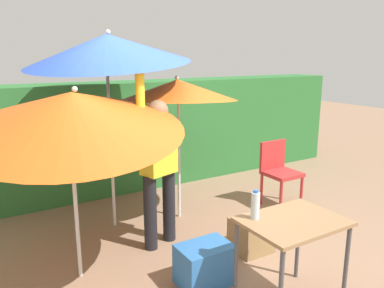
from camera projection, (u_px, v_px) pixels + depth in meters
name	position (u px, v px, depth m)	size (l,w,h in m)	color
ground_plane	(206.00, 247.00, 4.14)	(24.00, 24.00, 0.00)	#937056
hedge_row	(125.00, 136.00, 5.89)	(8.00, 0.70, 1.65)	#2D7033
umbrella_rainbow	(178.00, 90.00, 4.57)	(1.47, 1.47, 1.84)	silver
umbrella_orange	(72.00, 111.00, 3.26)	(1.99, 1.98, 1.97)	silver
umbrella_yellow	(108.00, 49.00, 4.20)	(1.87, 1.86, 2.42)	silver
person_vendor	(159.00, 163.00, 4.01)	(0.55, 0.32, 1.88)	black
chair_plastic	(279.00, 169.00, 5.24)	(0.44, 0.44, 0.89)	#B72D2D
cooler_box	(205.00, 264.00, 3.45)	(0.49, 0.35, 0.38)	#2D6BB7
crate_cardboard	(251.00, 235.00, 4.05)	(0.38, 0.36, 0.35)	#9E7A4C
folding_table	(293.00, 231.00, 3.05)	(0.80, 0.60, 0.77)	#4C4C51
bottle_water	(255.00, 205.00, 3.02)	(0.07, 0.07, 0.24)	silver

